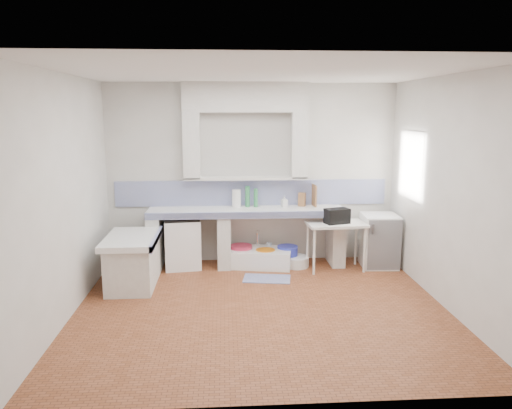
{
  "coord_description": "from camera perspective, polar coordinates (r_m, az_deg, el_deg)",
  "views": [
    {
      "loc": [
        -0.43,
        -5.6,
        2.38
      ],
      "look_at": [
        0.0,
        1.0,
        1.1
      ],
      "focal_mm": 34.16,
      "sensor_mm": 36.0,
      "label": 1
    }
  ],
  "objects": [
    {
      "name": "black_bag",
      "position": [
        7.33,
        9.46,
        -1.34
      ],
      "size": [
        0.4,
        0.3,
        0.22
      ],
      "primitive_type": "cube",
      "rotation": [
        0.0,
        0.0,
        0.31
      ],
      "color": "black",
      "rests_on": "side_table"
    },
    {
      "name": "fridge",
      "position": [
        7.76,
        14.22,
        -4.12
      ],
      "size": [
        0.56,
        0.56,
        0.81
      ],
      "primitive_type": "cube",
      "rotation": [
        0.0,
        0.0,
        -0.06
      ],
      "color": "white",
      "rests_on": "ground"
    },
    {
      "name": "sink",
      "position": [
        7.61,
        0.29,
        -6.31
      ],
      "size": [
        1.09,
        0.72,
        0.24
      ],
      "primitive_type": "cube",
      "rotation": [
        0.0,
        0.0,
        -0.19
      ],
      "color": "white",
      "rests_on": "ground"
    },
    {
      "name": "lace_valance",
      "position": [
        7.33,
        18.14,
        7.29
      ],
      "size": [
        0.01,
        0.84,
        0.24
      ],
      "primitive_type": "cube",
      "color": "white",
      "rests_on": "ground"
    },
    {
      "name": "backsplash",
      "position": [
        7.7,
        -0.48,
        1.39
      ],
      "size": [
        4.27,
        0.03,
        0.4
      ],
      "primitive_type": "cube",
      "color": "navy",
      "rests_on": "ground"
    },
    {
      "name": "window_frame",
      "position": [
        7.41,
        19.01,
        4.32
      ],
      "size": [
        0.35,
        0.86,
        1.06
      ],
      "primitive_type": "cube",
      "color": "#372211",
      "rests_on": "ground"
    },
    {
      "name": "counter_pier_left",
      "position": [
        7.63,
        -11.69,
        -4.23
      ],
      "size": [
        0.2,
        0.55,
        0.82
      ],
      "primitive_type": "cube",
      "color": "silver",
      "rests_on": "ground"
    },
    {
      "name": "alcove_mass",
      "position": [
        7.48,
        -1.23,
        12.45
      ],
      "size": [
        1.9,
        0.25,
        0.45
      ],
      "primitive_type": "cube",
      "color": "silver",
      "rests_on": "ground"
    },
    {
      "name": "bucket_orange",
      "position": [
        7.55,
        1.12,
        -6.32
      ],
      "size": [
        0.34,
        0.34,
        0.28
      ],
      "primitive_type": "cylinder",
      "rotation": [
        0.0,
        0.0,
        0.14
      ],
      "color": "orange",
      "rests_on": "ground"
    },
    {
      "name": "counter_pier_mid",
      "position": [
        7.56,
        -3.76,
        -4.18
      ],
      "size": [
        0.2,
        0.55,
        0.82
      ],
      "primitive_type": "cube",
      "color": "silver",
      "rests_on": "ground"
    },
    {
      "name": "wall_back",
      "position": [
        7.67,
        -0.49,
        3.62
      ],
      "size": [
        4.5,
        0.0,
        4.5
      ],
      "primitive_type": "plane",
      "rotation": [
        1.57,
        0.0,
        0.0
      ],
      "color": "silver",
      "rests_on": "ground"
    },
    {
      "name": "stove",
      "position": [
        7.57,
        -8.63,
        -4.5
      ],
      "size": [
        0.6,
        0.58,
        0.76
      ],
      "primitive_type": "cube",
      "rotation": [
        0.0,
        0.0,
        0.14
      ],
      "color": "white",
      "rests_on": "ground"
    },
    {
      "name": "green_bottle_b",
      "position": [
        7.56,
        -0.03,
        0.78
      ],
      "size": [
        0.08,
        0.08,
        0.29
      ],
      "primitive_type": "cylinder",
      "rotation": [
        0.0,
        0.0,
        0.34
      ],
      "color": "#2D7B45",
      "rests_on": "counter_slab"
    },
    {
      "name": "wall_front",
      "position": [
        3.75,
        2.98,
        -4.18
      ],
      "size": [
        4.5,
        0.0,
        4.5
      ],
      "primitive_type": "plane",
      "rotation": [
        -1.57,
        0.0,
        0.0
      ],
      "color": "silver",
      "rests_on": "ground"
    },
    {
      "name": "cutting_board",
      "position": [
        7.69,
        6.83,
        1.06
      ],
      "size": [
        0.04,
        0.25,
        0.34
      ],
      "primitive_type": "cube",
      "rotation": [
        0.0,
        0.0,
        0.07
      ],
      "color": "olive",
      "rests_on": "counter_slab"
    },
    {
      "name": "counter_lip",
      "position": [
        7.18,
        -1.01,
        -1.25
      ],
      "size": [
        3.0,
        0.04,
        0.1
      ],
      "primitive_type": "cube",
      "color": "navy",
      "rests_on": "ground"
    },
    {
      "name": "wall_right",
      "position": [
        6.28,
        21.59,
        1.21
      ],
      "size": [
        0.0,
        4.5,
        4.5
      ],
      "primitive_type": "plane",
      "rotation": [
        1.57,
        0.0,
        -1.57
      ],
      "color": "silver",
      "rests_on": "ground"
    },
    {
      "name": "knife_block",
      "position": [
        7.67,
        5.4,
        0.59
      ],
      "size": [
        0.13,
        0.12,
        0.21
      ],
      "primitive_type": "cube",
      "rotation": [
        0.0,
        0.0,
        -0.43
      ],
      "color": "olive",
      "rests_on": "counter_slab"
    },
    {
      "name": "water_bottle_b",
      "position": [
        7.8,
        1.54,
        -5.6
      ],
      "size": [
        0.11,
        0.11,
        0.32
      ],
      "primitive_type": "cylinder",
      "rotation": [
        0.0,
        0.0,
        -0.32
      ],
      "color": "silver",
      "rests_on": "ground"
    },
    {
      "name": "peninsula_base",
      "position": [
        6.93,
        -14.21,
        -6.75
      ],
      "size": [
        0.6,
        1.0,
        0.62
      ],
      "primitive_type": "cube",
      "color": "silver",
      "rests_on": "ground"
    },
    {
      "name": "basin_white",
      "position": [
        7.62,
        4.7,
        -6.66
      ],
      "size": [
        0.45,
        0.45,
        0.16
      ],
      "primitive_type": "cylinder",
      "rotation": [
        0.0,
        0.0,
        -0.13
      ],
      "color": "white",
      "rests_on": "ground"
    },
    {
      "name": "peninsula_top",
      "position": [
        6.84,
        -14.34,
        -3.96
      ],
      "size": [
        0.7,
        1.1,
        0.08
      ],
      "primitive_type": "cube",
      "color": "white",
      "rests_on": "ground"
    },
    {
      "name": "peninsula_lip",
      "position": [
        6.78,
        -11.6,
        -3.95
      ],
      "size": [
        0.04,
        1.1,
        0.1
      ],
      "primitive_type": "cube",
      "color": "navy",
      "rests_on": "ground"
    },
    {
      "name": "bucket_blue",
      "position": [
        7.67,
        3.69,
        -5.97
      ],
      "size": [
        0.4,
        0.4,
        0.3
      ],
      "primitive_type": "cylinder",
      "rotation": [
        0.0,
        0.0,
        -0.29
      ],
      "color": "#2E38C4",
      "rests_on": "ground"
    },
    {
      "name": "counter_pier_right",
      "position": [
        7.75,
        9.32,
        -3.91
      ],
      "size": [
        0.2,
        0.55,
        0.82
      ],
      "primitive_type": "cube",
      "color": "silver",
      "rests_on": "ground"
    },
    {
      "name": "paper_towel",
      "position": [
        7.57,
        -2.3,
        0.73
      ],
      "size": [
        0.17,
        0.17,
        0.27
      ],
      "primitive_type": "cylinder",
      "rotation": [
        0.0,
        0.0,
        -0.34
      ],
      "color": "white",
      "rests_on": "counter_slab"
    },
    {
      "name": "counter_slab",
      "position": [
        7.46,
        -1.12,
        -0.8
      ],
      "size": [
        3.0,
        0.6,
        0.08
      ],
      "primitive_type": "cube",
      "color": "white",
      "rests_on": "ground"
    },
    {
      "name": "wall_left",
      "position": [
        5.96,
        -21.44,
        0.74
      ],
      "size": [
        0.0,
        4.5,
        4.5
      ],
      "primitive_type": "plane",
      "rotation": [
        1.57,
        0.0,
        1.57
      ],
      "color": "silver",
      "rests_on": "ground"
    },
    {
      "name": "side_table",
      "position": [
        7.47,
        9.31,
        -4.85
      ],
      "size": [
        0.91,
        0.55,
        0.04
      ],
      "primitive_type": "cube",
      "rotation": [
        0.0,
        0.0,
        0.08
      ],
      "color": "white",
      "rests_on": "ground"
    },
    {
      "name": "rug",
      "position": [
        7.06,
        1.28,
        -8.68
      ],
      "size": [
        0.72,
        0.48,
        0.01
      ],
      "primitive_type": "cube",
      "rotation": [
        0.0,
        0.0,
        -0.16
      ],
      "color": "#394291",
      "rests_on": "ground"
    },
    {
      "name": "green_bottle_a",
      "position": [
        7.57,
        -1.0,
        0.94
      ],
      "size": [
        0.09,
        0.09,
        0.33
      ],
      "primitive_type": "cylinder",
      "rotation": [
        0.0,
        0.0,
        0.28
      ],
      "color": "#2D7B45",
      "rests_on": "counter_slab"
    },
    {
      "name": "soap_bottle",
      "position": [
        7.58,
        3.34,
        0.38
      ],
      "size": [
        0.1,
        0.1,
        0.18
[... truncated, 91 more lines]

